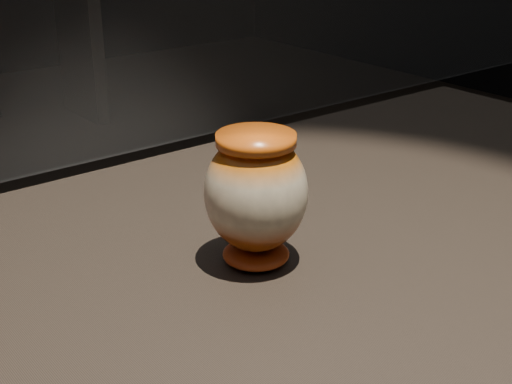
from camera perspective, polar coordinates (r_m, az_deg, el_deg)
main_vase at (r=0.87m, az=0.00°, el=-0.19°), size 0.16×0.16×0.17m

